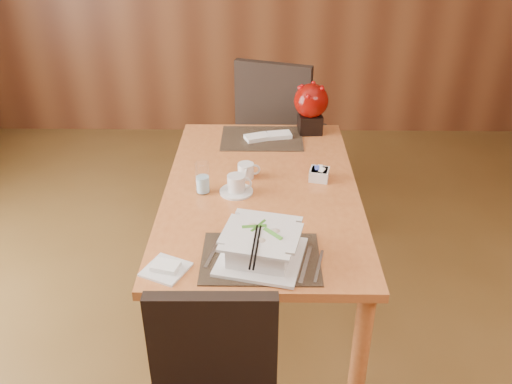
{
  "coord_description": "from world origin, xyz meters",
  "views": [
    {
      "loc": [
        0.0,
        -1.6,
        2.0
      ],
      "look_at": [
        -0.02,
        0.35,
        0.87
      ],
      "focal_mm": 38.0,
      "sensor_mm": 36.0,
      "label": 1
    }
  ],
  "objects_px": {
    "sugar_caddy": "(319,174)",
    "far_chair": "(278,128)",
    "soup_setting": "(261,246)",
    "water_glass": "(203,178)",
    "berry_decor": "(311,105)",
    "dining_table": "(261,205)",
    "bread_plate": "(166,269)",
    "creamer_jug": "(246,171)",
    "coffee_cup": "(236,185)"
  },
  "relations": [
    {
      "from": "soup_setting",
      "to": "far_chair",
      "type": "distance_m",
      "value": 1.62
    },
    {
      "from": "dining_table",
      "to": "water_glass",
      "type": "distance_m",
      "value": 0.32
    },
    {
      "from": "coffee_cup",
      "to": "creamer_jug",
      "type": "xyz_separation_m",
      "value": [
        0.04,
        0.15,
        -0.0
      ]
    },
    {
      "from": "sugar_caddy",
      "to": "far_chair",
      "type": "height_order",
      "value": "far_chair"
    },
    {
      "from": "dining_table",
      "to": "water_glass",
      "type": "bearing_deg",
      "value": -169.93
    },
    {
      "from": "coffee_cup",
      "to": "soup_setting",
      "type": "bearing_deg",
      "value": -76.93
    },
    {
      "from": "sugar_caddy",
      "to": "far_chair",
      "type": "relative_size",
      "value": 0.08
    },
    {
      "from": "sugar_caddy",
      "to": "bread_plate",
      "type": "distance_m",
      "value": 0.95
    },
    {
      "from": "berry_decor",
      "to": "bread_plate",
      "type": "distance_m",
      "value": 1.43
    },
    {
      "from": "coffee_cup",
      "to": "bread_plate",
      "type": "xyz_separation_m",
      "value": [
        -0.23,
        -0.58,
        -0.03
      ]
    },
    {
      "from": "bread_plate",
      "to": "far_chair",
      "type": "relative_size",
      "value": 0.14
    },
    {
      "from": "creamer_jug",
      "to": "berry_decor",
      "type": "bearing_deg",
      "value": 51.28
    },
    {
      "from": "sugar_caddy",
      "to": "bread_plate",
      "type": "bearing_deg",
      "value": -131.39
    },
    {
      "from": "berry_decor",
      "to": "far_chair",
      "type": "relative_size",
      "value": 0.27
    },
    {
      "from": "sugar_caddy",
      "to": "far_chair",
      "type": "distance_m",
      "value": 0.99
    },
    {
      "from": "berry_decor",
      "to": "soup_setting",
      "type": "bearing_deg",
      "value": -102.65
    },
    {
      "from": "bread_plate",
      "to": "far_chair",
      "type": "bearing_deg",
      "value": 74.81
    },
    {
      "from": "creamer_jug",
      "to": "sugar_caddy",
      "type": "distance_m",
      "value": 0.35
    },
    {
      "from": "water_glass",
      "to": "sugar_caddy",
      "type": "xyz_separation_m",
      "value": [
        0.54,
        0.13,
        -0.05
      ]
    },
    {
      "from": "dining_table",
      "to": "soup_setting",
      "type": "height_order",
      "value": "soup_setting"
    },
    {
      "from": "coffee_cup",
      "to": "sugar_caddy",
      "type": "height_order",
      "value": "coffee_cup"
    },
    {
      "from": "dining_table",
      "to": "soup_setting",
      "type": "bearing_deg",
      "value": -89.79
    },
    {
      "from": "water_glass",
      "to": "berry_decor",
      "type": "height_order",
      "value": "berry_decor"
    },
    {
      "from": "water_glass",
      "to": "berry_decor",
      "type": "bearing_deg",
      "value": 52.24
    },
    {
      "from": "soup_setting",
      "to": "sugar_caddy",
      "type": "relative_size",
      "value": 4.12
    },
    {
      "from": "water_glass",
      "to": "berry_decor",
      "type": "xyz_separation_m",
      "value": [
        0.54,
        0.7,
        0.08
      ]
    },
    {
      "from": "creamer_jug",
      "to": "bread_plate",
      "type": "relative_size",
      "value": 0.68
    },
    {
      "from": "water_glass",
      "to": "bread_plate",
      "type": "xyz_separation_m",
      "value": [
        -0.08,
        -0.58,
        -0.07
      ]
    },
    {
      "from": "soup_setting",
      "to": "sugar_caddy",
      "type": "xyz_separation_m",
      "value": [
        0.27,
        0.64,
        -0.03
      ]
    },
    {
      "from": "coffee_cup",
      "to": "far_chair",
      "type": "bearing_deg",
      "value": 78.63
    },
    {
      "from": "dining_table",
      "to": "sugar_caddy",
      "type": "height_order",
      "value": "sugar_caddy"
    },
    {
      "from": "dining_table",
      "to": "creamer_jug",
      "type": "distance_m",
      "value": 0.18
    },
    {
      "from": "far_chair",
      "to": "water_glass",
      "type": "bearing_deg",
      "value": 89.65
    },
    {
      "from": "coffee_cup",
      "to": "creamer_jug",
      "type": "relative_size",
      "value": 1.54
    },
    {
      "from": "water_glass",
      "to": "berry_decor",
      "type": "relative_size",
      "value": 0.54
    },
    {
      "from": "berry_decor",
      "to": "water_glass",
      "type": "bearing_deg",
      "value": -127.76
    },
    {
      "from": "creamer_jug",
      "to": "berry_decor",
      "type": "xyz_separation_m",
      "value": [
        0.35,
        0.55,
        0.12
      ]
    },
    {
      "from": "dining_table",
      "to": "creamer_jug",
      "type": "relative_size",
      "value": 14.92
    },
    {
      "from": "sugar_caddy",
      "to": "bread_plate",
      "type": "relative_size",
      "value": 0.61
    },
    {
      "from": "dining_table",
      "to": "far_chair",
      "type": "bearing_deg",
      "value": 84.29
    },
    {
      "from": "dining_table",
      "to": "soup_setting",
      "type": "relative_size",
      "value": 4.07
    },
    {
      "from": "sugar_caddy",
      "to": "berry_decor",
      "type": "height_order",
      "value": "berry_decor"
    },
    {
      "from": "dining_table",
      "to": "creamer_jug",
      "type": "xyz_separation_m",
      "value": [
        -0.08,
        0.1,
        0.13
      ]
    },
    {
      "from": "water_glass",
      "to": "creamer_jug",
      "type": "relative_size",
      "value": 1.51
    },
    {
      "from": "bread_plate",
      "to": "soup_setting",
      "type": "bearing_deg",
      "value": 11.66
    },
    {
      "from": "soup_setting",
      "to": "creamer_jug",
      "type": "height_order",
      "value": "soup_setting"
    },
    {
      "from": "soup_setting",
      "to": "sugar_caddy",
      "type": "height_order",
      "value": "soup_setting"
    },
    {
      "from": "sugar_caddy",
      "to": "far_chair",
      "type": "xyz_separation_m",
      "value": [
        -0.17,
        0.96,
        -0.17
      ]
    },
    {
      "from": "water_glass",
      "to": "bread_plate",
      "type": "relative_size",
      "value": 1.03
    },
    {
      "from": "far_chair",
      "to": "sugar_caddy",
      "type": "bearing_deg",
      "value": 118.6
    }
  ]
}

